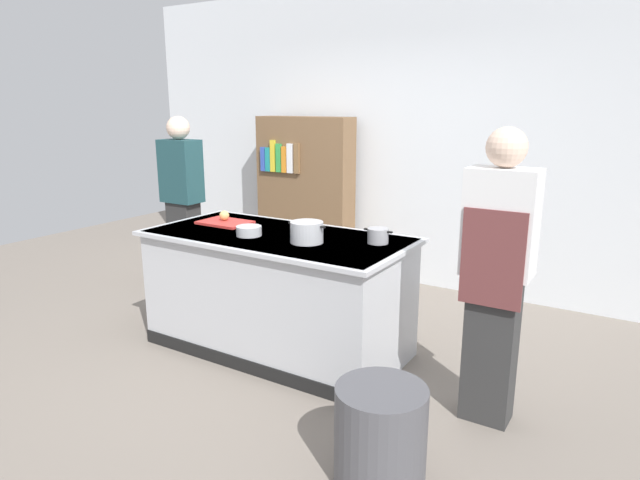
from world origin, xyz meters
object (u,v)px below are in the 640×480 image
bookshelf (305,196)px  sauce_pan (378,236)px  person_chef (496,272)px  mixing_bowl (249,231)px  person_guest (183,201)px  stock_pot (307,232)px  onion (224,216)px  trash_bin (380,436)px

bookshelf → sauce_pan: bearing=-44.2°
person_chef → bookshelf: bearing=42.3°
mixing_bowl → person_guest: bearing=152.3°
stock_pot → person_chef: size_ratio=0.17×
person_chef → bookshelf: (-2.56, 1.93, -0.06)m
sauce_pan → mixing_bowl: size_ratio=1.14×
sauce_pan → bookshelf: 2.34m
onion → trash_bin: 2.33m
sauce_pan → trash_bin: 1.47m
trash_bin → person_guest: person_guest is taller
stock_pot → person_guest: size_ratio=0.17×
mixing_bowl → person_chef: (1.78, 0.00, -0.02)m
stock_pot → person_chef: bearing=-2.2°
onion → person_chef: 2.24m
onion → person_chef: bearing=-6.1°
onion → stock_pot: 0.93m
onion → person_guest: (-1.00, 0.52, -0.05)m
person_chef → bookshelf: person_chef is taller
stock_pot → person_guest: person_guest is taller
sauce_pan → person_chef: person_chef is taller
mixing_bowl → person_guest: person_guest is taller
trash_bin → person_chef: bearing=71.4°
trash_bin → bookshelf: bookshelf is taller
onion → sauce_pan: bearing=2.4°
trash_bin → person_guest: 3.41m
stock_pot → person_guest: (-1.91, 0.71, -0.06)m
stock_pot → sauce_pan: stock_pot is taller
sauce_pan → person_guest: person_guest is taller
mixing_bowl → person_guest: (-1.44, 0.76, -0.02)m
onion → person_guest: 1.13m
mixing_bowl → onion: bearing=151.8°
onion → mixing_bowl: 0.51m
mixing_bowl → trash_bin: size_ratio=0.36×
stock_pot → bookshelf: (-1.25, 1.88, -0.12)m
sauce_pan → bookshelf: (-1.68, 1.63, -0.10)m
mixing_bowl → stock_pot: bearing=6.4°
mixing_bowl → bookshelf: size_ratio=0.11×
trash_bin → person_chef: person_chef is taller
mixing_bowl → person_chef: bearing=0.1°
sauce_pan → bookshelf: size_ratio=0.12×
mixing_bowl → bookshelf: (-0.78, 1.93, -0.08)m
stock_pot → bookshelf: bearing=123.7°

